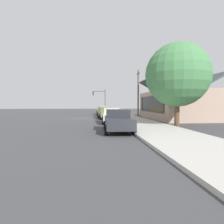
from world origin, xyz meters
name	(u,v)px	position (x,y,z in m)	size (l,w,h in m)	color
ground_plane	(86,118)	(0.00, 0.00, 0.00)	(120.00, 120.00, 0.00)	#424244
sidewalk_curb	(126,118)	(0.00, 5.60, 0.08)	(60.00, 4.20, 0.16)	beige
car_mustard	(102,110)	(-11.53, 2.72, 0.82)	(4.74, 2.05, 1.59)	gold
car_silver	(104,111)	(-5.21, 2.71, 0.82)	(4.82, 2.25, 1.59)	silver
car_olive	(106,113)	(0.80, 2.67, 0.82)	(4.82, 2.24, 1.59)	olive
car_ivory	(112,115)	(7.06, 2.85, 0.81)	(4.52, 2.14, 1.59)	silver
car_charcoal	(118,120)	(13.30, 2.70, 0.82)	(4.66, 2.16, 1.59)	#2D3035
storefront_building	(176,104)	(2.21, 11.98, 1.98)	(12.40, 7.11, 5.61)	tan
shade_tree	(177,75)	(10.74, 8.26, 4.51)	(5.54, 5.54, 7.29)	brown
traffic_light_main	(100,97)	(-15.03, 2.54, 3.49)	(0.37, 2.79, 5.20)	#383833
utility_pole_wooden	(138,92)	(-3.44, 8.20, 3.93)	(1.80, 0.24, 7.50)	brown
fire_hydrant_red	(118,115)	(2.09, 4.20, 0.50)	(0.22, 0.22, 0.71)	red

